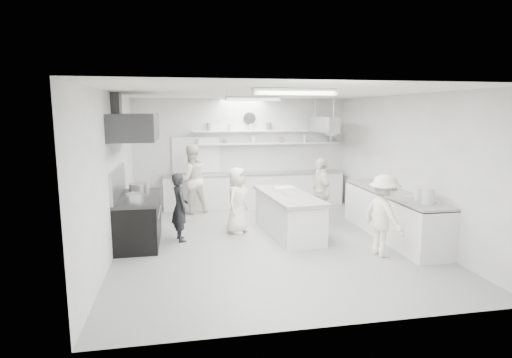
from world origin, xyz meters
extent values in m
cube|color=#A1A1A1|center=(0.00, 0.00, -0.01)|extent=(6.00, 7.00, 0.02)
cube|color=silver|center=(0.00, 0.00, 3.01)|extent=(6.00, 7.00, 0.02)
cube|color=silver|center=(0.00, 3.50, 1.50)|extent=(6.00, 0.04, 3.00)
cube|color=silver|center=(0.00, -3.50, 1.50)|extent=(6.00, 0.04, 3.00)
cube|color=silver|center=(-3.00, 0.00, 1.50)|extent=(0.04, 7.00, 3.00)
cube|color=silver|center=(3.00, 0.00, 1.50)|extent=(0.04, 7.00, 3.00)
cube|color=black|center=(-2.60, 0.40, 0.45)|extent=(0.80, 1.80, 0.90)
cube|color=#343436|center=(-2.60, 0.40, 2.35)|extent=(0.85, 2.00, 0.50)
cube|color=white|center=(0.30, 3.20, 0.46)|extent=(5.00, 0.60, 0.92)
cube|color=white|center=(0.70, 3.37, 1.75)|extent=(4.20, 0.26, 0.04)
cube|color=white|center=(0.70, 3.37, 2.10)|extent=(4.20, 0.26, 0.04)
cube|color=black|center=(-1.30, 3.48, 1.45)|extent=(1.30, 0.04, 1.00)
cylinder|color=white|center=(0.20, 3.46, 2.45)|extent=(0.32, 0.05, 0.32)
cube|color=white|center=(2.65, -0.20, 0.47)|extent=(0.74, 3.30, 0.94)
cube|color=#A7A9AB|center=(2.00, 2.40, 2.30)|extent=(0.30, 1.60, 0.40)
cube|color=white|center=(0.00, -1.80, 2.94)|extent=(1.30, 0.25, 0.10)
cube|color=white|center=(0.00, 1.80, 2.94)|extent=(1.30, 0.25, 0.10)
cube|color=white|center=(0.54, 0.44, 0.42)|extent=(1.04, 2.33, 0.83)
cylinder|color=#A7A9AB|center=(-2.60, 0.73, 1.04)|extent=(0.40, 0.40, 0.26)
imported|color=black|center=(-1.78, 0.38, 0.71)|extent=(0.44, 0.58, 1.41)
imported|color=white|center=(-1.47, 2.70, 0.90)|extent=(1.03, 0.90, 1.80)
imported|color=white|center=(-0.54, 0.74, 0.72)|extent=(0.78, 0.84, 1.45)
imported|color=white|center=(1.45, 0.93, 0.80)|extent=(0.40, 0.94, 1.59)
imported|color=white|center=(1.89, -1.23, 0.76)|extent=(0.76, 1.08, 1.52)
imported|color=#A7A9AB|center=(0.52, 0.37, 0.86)|extent=(0.32, 0.32, 0.06)
imported|color=white|center=(0.45, 0.27, 0.86)|extent=(0.22, 0.22, 0.06)
imported|color=white|center=(2.67, -0.77, 0.97)|extent=(0.27, 0.27, 0.05)
camera|label=1|loc=(-1.76, -8.01, 2.65)|focal=28.94mm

